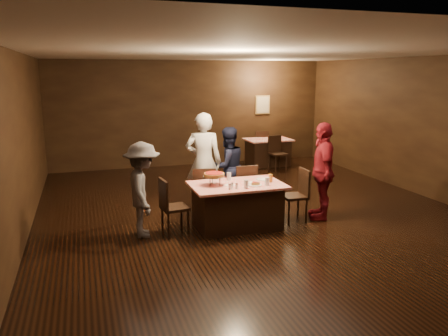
{
  "coord_description": "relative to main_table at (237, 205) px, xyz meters",
  "views": [
    {
      "loc": [
        -3.03,
        -7.31,
        2.64
      ],
      "look_at": [
        -0.7,
        -0.16,
        1.0
      ],
      "focal_mm": 35.0,
      "sensor_mm": 36.0,
      "label": 1
    }
  ],
  "objects": [
    {
      "name": "room",
      "position": [
        0.56,
        0.46,
        1.75
      ],
      "size": [
        10.0,
        10.04,
        3.02
      ],
      "color": "black",
      "rests_on": "ground"
    },
    {
      "name": "main_table",
      "position": [
        0.0,
        0.0,
        0.0
      ],
      "size": [
        1.6,
        1.0,
        0.77
      ],
      "primitive_type": "cube",
      "color": "red",
      "rests_on": "ground"
    },
    {
      "name": "back_table",
      "position": [
        2.62,
        4.66,
        0.0
      ],
      "size": [
        1.3,
        0.9,
        0.77
      ],
      "primitive_type": "cube",
      "color": "#AE140B",
      "rests_on": "ground"
    },
    {
      "name": "chair_far_left",
      "position": [
        -0.4,
        0.75,
        0.09
      ],
      "size": [
        0.48,
        0.48,
        0.95
      ],
      "primitive_type": "cube",
      "rotation": [
        0.0,
        0.0,
        2.98
      ],
      "color": "black",
      "rests_on": "ground"
    },
    {
      "name": "chair_far_right",
      "position": [
        0.4,
        0.75,
        0.09
      ],
      "size": [
        0.43,
        0.43,
        0.95
      ],
      "primitive_type": "cube",
      "rotation": [
        0.0,
        0.0,
        3.13
      ],
      "color": "black",
      "rests_on": "ground"
    },
    {
      "name": "chair_end_left",
      "position": [
        -1.1,
        0.0,
        0.09
      ],
      "size": [
        0.47,
        0.47,
        0.95
      ],
      "primitive_type": "cube",
      "rotation": [
        0.0,
        0.0,
        1.69
      ],
      "color": "black",
      "rests_on": "ground"
    },
    {
      "name": "chair_end_right",
      "position": [
        1.1,
        0.0,
        0.09
      ],
      "size": [
        0.43,
        0.43,
        0.95
      ],
      "primitive_type": "cube",
      "rotation": [
        0.0,
        0.0,
        -1.61
      ],
      "color": "black",
      "rests_on": "ground"
    },
    {
      "name": "chair_back_near",
      "position": [
        2.62,
        3.96,
        0.09
      ],
      "size": [
        0.47,
        0.47,
        0.95
      ],
      "primitive_type": "cube",
      "rotation": [
        0.0,
        0.0,
        0.13
      ],
      "color": "black",
      "rests_on": "ground"
    },
    {
      "name": "chair_back_far",
      "position": [
        2.62,
        5.26,
        0.09
      ],
      "size": [
        0.45,
        0.45,
        0.95
      ],
      "primitive_type": "cube",
      "rotation": [
        0.0,
        0.0,
        3.06
      ],
      "color": "black",
      "rests_on": "ground"
    },
    {
      "name": "diner_white_jacket",
      "position": [
        -0.29,
        1.14,
        0.57
      ],
      "size": [
        0.81,
        0.67,
        1.92
      ],
      "primitive_type": "imported",
      "rotation": [
        0.0,
        0.0,
        2.8
      ],
      "color": "silver",
      "rests_on": "ground"
    },
    {
      "name": "diner_navy_hoodie",
      "position": [
        0.25,
        1.28,
        0.41
      ],
      "size": [
        0.9,
        0.77,
        1.6
      ],
      "primitive_type": "imported",
      "rotation": [
        0.0,
        0.0,
        3.38
      ],
      "color": "black",
      "rests_on": "ground"
    },
    {
      "name": "diner_grey_knit",
      "position": [
        -1.61,
        0.06,
        0.4
      ],
      "size": [
        0.65,
        1.05,
        1.57
      ],
      "primitive_type": "imported",
      "rotation": [
        0.0,
        0.0,
        1.51
      ],
      "color": "#555459",
      "rests_on": "ground"
    },
    {
      "name": "diner_red_shirt",
      "position": [
        1.64,
        -0.03,
        0.51
      ],
      "size": [
        0.79,
        1.13,
        1.79
      ],
      "primitive_type": "imported",
      "rotation": [
        0.0,
        0.0,
        -1.94
      ],
      "color": "maroon",
      "rests_on": "ground"
    },
    {
      "name": "pizza_stand",
      "position": [
        -0.4,
        0.05,
        0.57
      ],
      "size": [
        0.38,
        0.38,
        0.22
      ],
      "color": "black",
      "rests_on": "main_table"
    },
    {
      "name": "plate_with_slice",
      "position": [
        0.25,
        -0.18,
        0.41
      ],
      "size": [
        0.25,
        0.25,
        0.06
      ],
      "color": "white",
      "rests_on": "main_table"
    },
    {
      "name": "plate_empty",
      "position": [
        0.55,
        0.15,
        0.39
      ],
      "size": [
        0.25,
        0.25,
        0.01
      ],
      "primitive_type": "cylinder",
      "color": "white",
      "rests_on": "main_table"
    },
    {
      "name": "glass_front_left",
      "position": [
        0.05,
        -0.3,
        0.46
      ],
      "size": [
        0.08,
        0.08,
        0.14
      ],
      "primitive_type": "cylinder",
      "color": "silver",
      "rests_on": "main_table"
    },
    {
      "name": "glass_front_right",
      "position": [
        0.45,
        -0.25,
        0.46
      ],
      "size": [
        0.08,
        0.08,
        0.14
      ],
      "primitive_type": "cylinder",
      "color": "silver",
      "rests_on": "main_table"
    },
    {
      "name": "glass_amber",
      "position": [
        0.6,
        -0.05,
        0.46
      ],
      "size": [
        0.08,
        0.08,
        0.14
      ],
      "primitive_type": "cylinder",
      "color": "#BF7F26",
      "rests_on": "main_table"
    },
    {
      "name": "glass_back",
      "position": [
        -0.05,
        0.3,
        0.46
      ],
      "size": [
        0.08,
        0.08,
        0.14
      ],
      "primitive_type": "cylinder",
      "color": "silver",
      "rests_on": "main_table"
    },
    {
      "name": "condiments",
      "position": [
        -0.18,
        -0.28,
        0.43
      ],
      "size": [
        0.17,
        0.1,
        0.09
      ],
      "color": "silver",
      "rests_on": "main_table"
    },
    {
      "name": "napkin_center",
      "position": [
        0.3,
        0.0,
        0.39
      ],
      "size": [
        0.19,
        0.19,
        0.01
      ],
      "primitive_type": "cube",
      "rotation": [
        0.0,
        0.0,
        0.21
      ],
      "color": "white",
      "rests_on": "main_table"
    },
    {
      "name": "napkin_left",
      "position": [
        -0.15,
        -0.05,
        0.39
      ],
      "size": [
        0.21,
        0.21,
        0.01
      ],
      "primitive_type": "cube",
      "rotation": [
        0.0,
        0.0,
        -0.35
      ],
      "color": "white",
      "rests_on": "main_table"
    }
  ]
}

